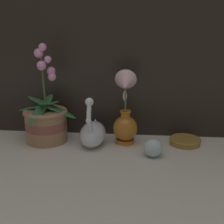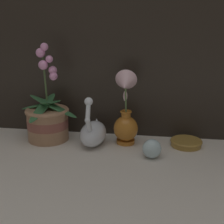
{
  "view_description": "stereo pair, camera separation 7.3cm",
  "coord_description": "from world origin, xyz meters",
  "px_view_note": "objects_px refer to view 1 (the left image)",
  "views": [
    {
      "loc": [
        0.1,
        -1.08,
        0.53
      ],
      "look_at": [
        -0.01,
        0.14,
        0.15
      ],
      "focal_mm": 50.0,
      "sensor_mm": 36.0,
      "label": 1
    },
    {
      "loc": [
        0.17,
        -1.07,
        0.53
      ],
      "look_at": [
        -0.01,
        0.14,
        0.15
      ],
      "focal_mm": 50.0,
      "sensor_mm": 36.0,
      "label": 2
    }
  ],
  "objects_px": {
    "swan_figurine": "(93,132)",
    "amber_dish": "(185,141)",
    "glass_sphere": "(153,148)",
    "orchid_potted_plant": "(46,120)",
    "blue_vase": "(125,116)"
  },
  "relations": [
    {
      "from": "amber_dish",
      "to": "glass_sphere",
      "type": "bearing_deg",
      "value": -135.94
    },
    {
      "from": "glass_sphere",
      "to": "orchid_potted_plant",
      "type": "bearing_deg",
      "value": 165.14
    },
    {
      "from": "orchid_potted_plant",
      "to": "blue_vase",
      "type": "height_order",
      "value": "orchid_potted_plant"
    },
    {
      "from": "orchid_potted_plant",
      "to": "swan_figurine",
      "type": "height_order",
      "value": "orchid_potted_plant"
    },
    {
      "from": "glass_sphere",
      "to": "amber_dish",
      "type": "relative_size",
      "value": 0.55
    },
    {
      "from": "swan_figurine",
      "to": "glass_sphere",
      "type": "relative_size",
      "value": 3.05
    },
    {
      "from": "swan_figurine",
      "to": "amber_dish",
      "type": "xyz_separation_m",
      "value": [
        0.4,
        0.04,
        -0.04
      ]
    },
    {
      "from": "orchid_potted_plant",
      "to": "swan_figurine",
      "type": "xyz_separation_m",
      "value": [
        0.21,
        -0.02,
        -0.04
      ]
    },
    {
      "from": "blue_vase",
      "to": "amber_dish",
      "type": "relative_size",
      "value": 2.41
    },
    {
      "from": "blue_vase",
      "to": "glass_sphere",
      "type": "relative_size",
      "value": 4.37
    },
    {
      "from": "amber_dish",
      "to": "blue_vase",
      "type": "bearing_deg",
      "value": -175.46
    },
    {
      "from": "blue_vase",
      "to": "glass_sphere",
      "type": "bearing_deg",
      "value": -45.21
    },
    {
      "from": "blue_vase",
      "to": "amber_dish",
      "type": "xyz_separation_m",
      "value": [
        0.26,
        0.02,
        -0.11
      ]
    },
    {
      "from": "orchid_potted_plant",
      "to": "amber_dish",
      "type": "xyz_separation_m",
      "value": [
        0.61,
        0.01,
        -0.08
      ]
    },
    {
      "from": "orchid_potted_plant",
      "to": "amber_dish",
      "type": "bearing_deg",
      "value": 1.41
    }
  ]
}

